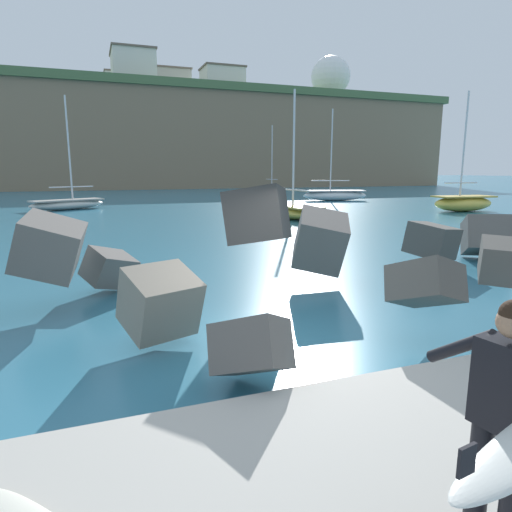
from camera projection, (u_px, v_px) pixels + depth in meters
The scene contains 14 objects.
ground_plane at pixel (271, 346), 7.16m from camera, with size 400.00×400.00×0.00m, color #2D6B84.
breakwater_jetty at pixel (383, 238), 10.22m from camera, with size 23.44×7.07×2.98m.
boat_near_centre at pixel (68, 203), 31.78m from camera, with size 5.54×3.99×7.94m.
boat_near_right at pixel (335, 195), 41.10m from camera, with size 6.23×3.03×8.23m.
boat_mid_left at pixel (463, 203), 30.44m from camera, with size 4.56×2.18×7.93m.
boat_mid_right at pixel (289, 210), 26.17m from camera, with size 2.51×5.62×7.24m.
boat_far_left at pixel (270, 190), 52.42m from camera, with size 2.25×4.49×7.89m.
mooring_buoy_inner at pixel (291, 210), 29.48m from camera, with size 0.44×0.44×0.44m.
headland_bluff at pixel (195, 144), 86.63m from camera, with size 84.28×42.81×15.86m.
radar_dome at pixel (330, 80), 98.84m from camera, with size 8.72×8.72×11.94m.
station_building_west at pixel (133, 70), 71.37m from camera, with size 6.89×8.03×5.79m.
station_building_central at pixel (172, 86), 85.46m from camera, with size 6.90×6.13×6.00m.
station_building_east at pixel (118, 87), 85.76m from camera, with size 5.16×4.59×5.60m.
station_building_annex at pixel (222, 81), 78.06m from camera, with size 7.24×6.15×4.72m.
Camera 1 is at (-2.55, -6.25, 2.80)m, focal length 30.99 mm.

